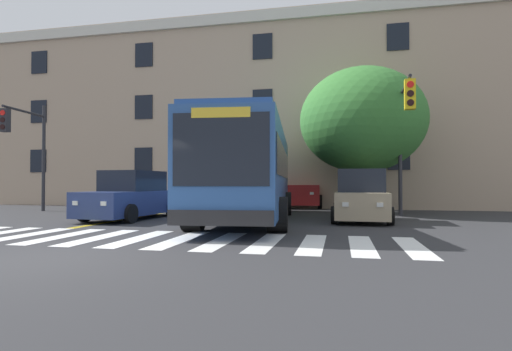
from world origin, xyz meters
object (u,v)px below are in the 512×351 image
at_px(traffic_light_near_corner, 404,124).
at_px(street_tree_curbside_large, 362,121).
at_px(car_navy_near_lane, 132,197).
at_px(city_bus, 249,170).
at_px(car_tan_far_lane, 361,198).
at_px(traffic_light_far_corner, 28,139).
at_px(car_red_behind_bus, 302,189).

xyz_separation_m(traffic_light_near_corner, street_tree_curbside_large, (-1.37, 2.88, 0.61)).
distance_m(car_navy_near_lane, street_tree_curbside_large, 10.61).
relative_size(city_bus, car_tan_far_lane, 3.07).
bearing_deg(traffic_light_far_corner, city_bus, -8.37).
relative_size(traffic_light_far_corner, street_tree_curbside_large, 0.79).
relative_size(car_navy_near_lane, street_tree_curbside_large, 0.74).
bearing_deg(car_red_behind_bus, car_tan_far_lane, -70.66).
bearing_deg(traffic_light_near_corner, car_red_behind_bus, 122.77).
bearing_deg(car_navy_near_lane, traffic_light_far_corner, 163.53).
bearing_deg(traffic_light_far_corner, car_navy_near_lane, -16.47).
xyz_separation_m(car_tan_far_lane, street_tree_curbside_large, (0.28, 4.02, 3.38)).
height_order(traffic_light_near_corner, street_tree_curbside_large, street_tree_curbside_large).
xyz_separation_m(car_red_behind_bus, traffic_light_near_corner, (4.50, -6.98, 2.57)).
distance_m(city_bus, car_red_behind_bus, 8.69).
relative_size(car_navy_near_lane, traffic_light_near_corner, 0.91).
height_order(car_tan_far_lane, car_red_behind_bus, car_red_behind_bus).
bearing_deg(city_bus, traffic_light_near_corner, 15.73).
height_order(city_bus, traffic_light_far_corner, traffic_light_far_corner).
distance_m(car_navy_near_lane, traffic_light_near_corner, 10.76).
relative_size(car_tan_far_lane, traffic_light_near_corner, 0.68).
xyz_separation_m(city_bus, street_tree_curbside_large, (4.28, 4.47, 2.37)).
relative_size(car_red_behind_bus, traffic_light_far_corner, 0.91).
distance_m(car_red_behind_bus, traffic_light_far_corner, 14.15).
relative_size(city_bus, traffic_light_near_corner, 2.10).
height_order(car_navy_near_lane, car_red_behind_bus, car_red_behind_bus).
height_order(city_bus, car_red_behind_bus, city_bus).
bearing_deg(city_bus, street_tree_curbside_large, 46.25).
bearing_deg(traffic_light_near_corner, traffic_light_far_corner, 179.93).
xyz_separation_m(city_bus, car_tan_far_lane, (4.00, 0.45, -1.00)).
relative_size(city_bus, street_tree_curbside_large, 1.71).
xyz_separation_m(car_tan_far_lane, traffic_light_near_corner, (1.64, 1.14, 2.77)).
height_order(car_red_behind_bus, traffic_light_far_corner, traffic_light_far_corner).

